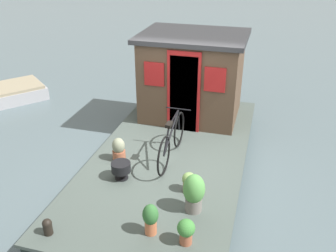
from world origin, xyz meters
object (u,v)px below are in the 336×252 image
object	(u,v)px
potted_plant_mint	(119,149)
charcoal_grill	(121,168)
potted_plant_geranium	(151,218)
bicycle	(172,140)
potted_plant_basil	(186,231)
potted_plant_succulent	(194,192)
potted_plant_thyme	(189,182)
houseboat_cabin	(192,76)
mooring_bollard	(47,226)

from	to	relation	value
potted_plant_mint	charcoal_grill	distance (m)	0.64
potted_plant_geranium	bicycle	bearing A→B (deg)	6.71
bicycle	potted_plant_geranium	bearing A→B (deg)	-173.29
potted_plant_basil	charcoal_grill	size ratio (longest dim) A/B	1.15
potted_plant_succulent	potted_plant_thyme	distance (m)	0.53
houseboat_cabin	potted_plant_thyme	size ratio (longest dim) A/B	6.68
bicycle	potted_plant_mint	distance (m)	1.04
houseboat_cabin	mooring_bollard	size ratio (longest dim) A/B	9.08
houseboat_cabin	potted_plant_succulent	world-z (taller)	houseboat_cabin
potted_plant_succulent	charcoal_grill	distance (m)	1.51
bicycle	potted_plant_geranium	xyz separation A→B (m)	(-2.06, -0.24, -0.13)
houseboat_cabin	potted_plant_geranium	size ratio (longest dim) A/B	4.71
houseboat_cabin	potted_plant_basil	world-z (taller)	houseboat_cabin
bicycle	potted_plant_basil	distance (m)	2.26
potted_plant_succulent	charcoal_grill	xyz separation A→B (m)	(0.50, 1.42, -0.12)
potted_plant_geranium	potted_plant_mint	xyz separation A→B (m)	(1.74, 1.21, -0.05)
mooring_bollard	potted_plant_basil	bearing A→B (deg)	-79.50
houseboat_cabin	potted_plant_basil	bearing A→B (deg)	-168.53
potted_plant_geranium	mooring_bollard	xyz separation A→B (m)	(-0.42, 1.43, -0.14)
houseboat_cabin	bicycle	bearing A→B (deg)	-177.93
bicycle	potted_plant_basil	bearing A→B (deg)	-159.83
bicycle	potted_plant_thyme	bearing A→B (deg)	-149.40
mooring_bollard	bicycle	bearing A→B (deg)	-25.56
bicycle	potted_plant_basil	size ratio (longest dim) A/B	4.53
potted_plant_geranium	potted_plant_succulent	bearing A→B (deg)	-36.16
potted_plant_thyme	bicycle	bearing A→B (deg)	30.60
houseboat_cabin	charcoal_grill	bearing A→B (deg)	168.30
potted_plant_succulent	houseboat_cabin	bearing A→B (deg)	13.03
bicycle	potted_plant_mint	size ratio (longest dim) A/B	3.86
potted_plant_basil	mooring_bollard	xyz separation A→B (m)	(-0.36, 1.96, -0.09)
potted_plant_thyme	mooring_bollard	world-z (taller)	potted_plant_thyme
bicycle	potted_plant_thyme	size ratio (longest dim) A/B	5.06
potted_plant_succulent	potted_plant_thyme	size ratio (longest dim) A/B	1.84
houseboat_cabin	potted_plant_mint	distance (m)	2.67
potted_plant_thyme	houseboat_cabin	bearing A→B (deg)	11.68
potted_plant_thyme	charcoal_grill	xyz separation A→B (m)	(0.04, 1.24, 0.03)
potted_plant_basil	charcoal_grill	xyz separation A→B (m)	(1.22, 1.47, -0.00)
houseboat_cabin	potted_plant_succulent	xyz separation A→B (m)	(-3.47, -0.80, -0.65)
houseboat_cabin	mooring_bollard	bearing A→B (deg)	166.33
houseboat_cabin	potted_plant_mint	world-z (taller)	houseboat_cabin
potted_plant_succulent	potted_plant_thyme	world-z (taller)	potted_plant_succulent
potted_plant_geranium	mooring_bollard	distance (m)	1.49
potted_plant_basil	potted_plant_succulent	bearing A→B (deg)	3.75
potted_plant_succulent	bicycle	bearing A→B (deg)	27.64
bicycle	charcoal_grill	size ratio (longest dim) A/B	5.20
potted_plant_succulent	mooring_bollard	bearing A→B (deg)	119.53
potted_plant_succulent	mooring_bollard	distance (m)	2.21
potted_plant_basil	potted_plant_thyme	bearing A→B (deg)	10.93
bicycle	mooring_bollard	xyz separation A→B (m)	(-2.47, 1.18, -0.27)
bicycle	houseboat_cabin	bearing A→B (deg)	2.07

